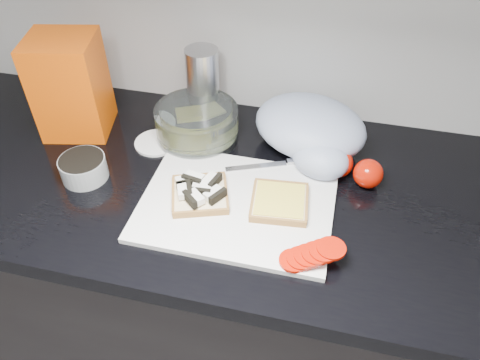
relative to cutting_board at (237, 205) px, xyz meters
name	(u,v)px	position (x,y,z in m)	size (l,w,h in m)	color
base_cabinet	(220,295)	(-0.07, 0.08, -0.48)	(3.50, 0.60, 0.86)	black
countertop	(214,183)	(-0.07, 0.08, -0.03)	(3.50, 0.64, 0.04)	black
cutting_board	(237,205)	(0.00, 0.00, 0.00)	(0.40, 0.30, 0.01)	white
bread_left	(199,193)	(-0.08, 0.00, 0.02)	(0.15, 0.15, 0.04)	beige
bread_right	(279,202)	(0.09, 0.02, 0.01)	(0.13, 0.13, 0.02)	beige
tomato_slices	(312,254)	(0.17, -0.11, 0.02)	(0.13, 0.10, 0.03)	#B31404
knife	(282,163)	(0.07, 0.15, 0.01)	(0.20, 0.09, 0.01)	#B6B5BA
seed_tub	(83,167)	(-0.35, 0.01, 0.02)	(0.10, 0.10, 0.05)	gray
tub_lid	(156,143)	(-0.24, 0.16, 0.00)	(0.10, 0.10, 0.01)	white
glass_bowl	(197,124)	(-0.15, 0.21, 0.04)	(0.20, 0.20, 0.08)	silver
bread_bag	(71,86)	(-0.45, 0.18, 0.11)	(0.15, 0.14, 0.24)	#D43D03
steel_canister	(203,86)	(-0.16, 0.30, 0.09)	(0.08, 0.08, 0.19)	#B1B1B6
grocery_bag	(311,131)	(0.12, 0.23, 0.05)	(0.32, 0.31, 0.12)	#9EA9C2
whole_tomatoes	(340,162)	(0.20, 0.16, 0.03)	(0.18, 0.12, 0.06)	#B31404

